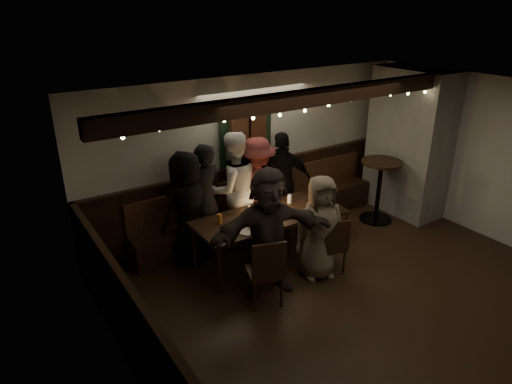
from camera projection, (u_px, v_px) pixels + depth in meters
room at (346, 173)px, 7.38m from camera, size 6.02×5.01×2.62m
dining_table at (263, 220)px, 6.70m from camera, size 2.07×0.89×0.90m
chair_near_left at (267, 269)px, 5.72m from camera, size 0.55×0.55×0.97m
chair_near_right at (333, 244)px, 6.42m from camera, size 0.48×0.48×0.87m
chair_end at (330, 206)px, 7.57m from camera, size 0.45×0.45×0.88m
high_top at (379, 183)px, 7.95m from camera, size 0.70×0.70×1.12m
person_a at (187, 208)px, 6.66m from camera, size 0.94×0.73×1.71m
person_b at (204, 200)px, 6.86m from camera, size 0.69×0.50×1.76m
person_c at (233, 189)px, 7.14m from camera, size 0.94×0.75×1.85m
person_d at (257, 188)px, 7.37m from camera, size 1.24×0.94×1.70m
person_e at (282, 182)px, 7.60m from camera, size 1.08×0.72×1.71m
person_f at (268, 232)px, 5.91m from camera, size 1.71×0.86×1.77m
person_g at (320, 228)px, 6.29m from camera, size 0.86×0.69×1.52m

